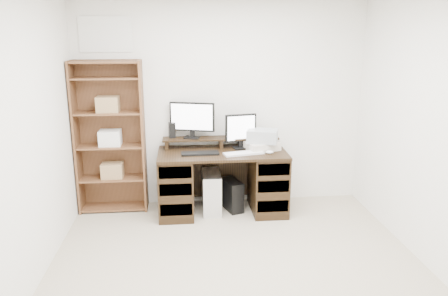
{
  "coord_description": "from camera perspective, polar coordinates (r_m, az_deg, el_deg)",
  "views": [
    {
      "loc": [
        -0.47,
        -3.26,
        2.12
      ],
      "look_at": [
        -0.02,
        1.43,
        0.85
      ],
      "focal_mm": 35.0,
      "sensor_mm": 36.0,
      "label": 1
    }
  ],
  "objects": [
    {
      "name": "keyboard_black",
      "position": [
        5.0,
        -3.14,
        -0.71
      ],
      "size": [
        0.43,
        0.16,
        0.02
      ],
      "primitive_type": "cube",
      "rotation": [
        0.0,
        0.0,
        0.03
      ],
      "color": "black",
      "rests_on": "desk"
    },
    {
      "name": "room",
      "position": [
        3.41,
        2.63,
        0.28
      ],
      "size": [
        3.54,
        4.04,
        2.54
      ],
      "color": "#BCAD93",
      "rests_on": "ground"
    },
    {
      "name": "mouse",
      "position": [
        5.05,
        5.97,
        -0.54
      ],
      "size": [
        0.11,
        0.09,
        0.04
      ],
      "primitive_type": "ellipsoid",
      "rotation": [
        0.0,
        0.0,
        0.3
      ],
      "color": "silver",
      "rests_on": "desk"
    },
    {
      "name": "monitor_small",
      "position": [
        5.21,
        2.2,
        2.38
      ],
      "size": [
        0.38,
        0.17,
        0.42
      ],
      "rotation": [
        0.0,
        0.0,
        0.2
      ],
      "color": "black",
      "rests_on": "desk"
    },
    {
      "name": "keyboard_white",
      "position": [
        5.0,
        2.58,
        -0.69
      ],
      "size": [
        0.48,
        0.24,
        0.02
      ],
      "primitive_type": "cube",
      "rotation": [
        0.0,
        0.0,
        0.22
      ],
      "color": "white",
      "rests_on": "desk"
    },
    {
      "name": "desk",
      "position": [
        5.22,
        -0.22,
        -4.28
      ],
      "size": [
        1.5,
        0.7,
        0.75
      ],
      "color": "black",
      "rests_on": "ground"
    },
    {
      "name": "bookshelf",
      "position": [
        5.33,
        -14.61,
        1.55
      ],
      "size": [
        0.8,
        0.3,
        1.8
      ],
      "color": "brown",
      "rests_on": "ground"
    },
    {
      "name": "printer",
      "position": [
        5.2,
        5.01,
        0.28
      ],
      "size": [
        0.43,
        0.37,
        0.09
      ],
      "primitive_type": "cube",
      "rotation": [
        0.0,
        0.0,
        0.31
      ],
      "color": "beige",
      "rests_on": "desk"
    },
    {
      "name": "tower_black",
      "position": [
        5.35,
        1.04,
        -6.13
      ],
      "size": [
        0.26,
        0.4,
        0.37
      ],
      "rotation": [
        0.0,
        0.0,
        0.31
      ],
      "color": "black",
      "rests_on": "ground"
    },
    {
      "name": "basket",
      "position": [
        5.18,
        5.04,
        1.57
      ],
      "size": [
        0.41,
        0.34,
        0.15
      ],
      "primitive_type": "cube",
      "rotation": [
        0.0,
        0.0,
        -0.29
      ],
      "color": "#A3A9AD",
      "rests_on": "printer"
    },
    {
      "name": "speaker",
      "position": [
        5.28,
        -6.81,
        2.31
      ],
      "size": [
        0.09,
        0.09,
        0.18
      ],
      "primitive_type": "cube",
      "rotation": [
        0.0,
        0.0,
        0.19
      ],
      "color": "black",
      "rests_on": "riser_shelf"
    },
    {
      "name": "riser_shelf",
      "position": [
        5.29,
        -0.43,
        1.11
      ],
      "size": [
        1.4,
        0.22,
        0.12
      ],
      "color": "black",
      "rests_on": "desk"
    },
    {
      "name": "tower_silver",
      "position": [
        5.29,
        -1.65,
        -5.73
      ],
      "size": [
        0.22,
        0.49,
        0.48
      ],
      "primitive_type": "cube",
      "rotation": [
        0.0,
        0.0,
        -0.01
      ],
      "color": "silver",
      "rests_on": "ground"
    },
    {
      "name": "monitor_wide",
      "position": [
        5.23,
        -4.2,
        3.9
      ],
      "size": [
        0.53,
        0.2,
        0.43
      ],
      "rotation": [
        0.0,
        0.0,
        -0.28
      ],
      "color": "black",
      "rests_on": "riser_shelf"
    }
  ]
}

